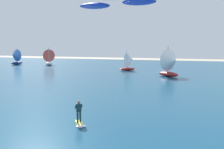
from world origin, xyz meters
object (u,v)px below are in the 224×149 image
object	(u,v)px
sailboat_outermost	(129,62)
sailboat_trailing	(48,57)
kite	(116,1)
kitesurfer	(79,116)
sailboat_center_horizon	(171,63)
sailboat_heeled_over	(15,57)

from	to	relation	value
sailboat_outermost	sailboat_trailing	size ratio (longest dim) A/B	0.89
sailboat_trailing	kite	bearing A→B (deg)	-53.11
kitesurfer	sailboat_trailing	distance (m)	57.64
sailboat_trailing	sailboat_center_horizon	size ratio (longest dim) A/B	0.89
kite	sailboat_trailing	xyz separation A→B (m)	(-33.84, 45.09, -6.82)
sailboat_heeled_over	sailboat_trailing	distance (m)	9.54
kitesurfer	sailboat_center_horizon	distance (m)	31.03
kitesurfer	sailboat_heeled_over	world-z (taller)	sailboat_heeled_over
kite	sailboat_trailing	bearing A→B (deg)	126.89
kitesurfer	sailboat_center_horizon	world-z (taller)	sailboat_center_horizon
kitesurfer	kite	bearing A→B (deg)	56.94
kitesurfer	sailboat_heeled_over	xyz separation A→B (m)	(-41.37, 46.17, 1.54)
kitesurfer	kite	world-z (taller)	kite
sailboat_center_horizon	sailboat_heeled_over	bearing A→B (deg)	160.95
sailboat_heeled_over	sailboat_center_horizon	xyz separation A→B (m)	(44.42, -15.34, 0.30)
sailboat_heeled_over	sailboat_center_horizon	bearing A→B (deg)	-19.05
sailboat_heeled_over	sailboat_outermost	size ratio (longest dim) A/B	1.11
sailboat_center_horizon	sailboat_outermost	bearing A→B (deg)	138.42
kite	sailboat_outermost	bearing A→B (deg)	103.20
sailboat_outermost	sailboat_center_horizon	xyz separation A→B (m)	(9.81, -8.70, 0.52)
sailboat_trailing	sailboat_heeled_over	bearing A→B (deg)	-169.38
sailboat_trailing	sailboat_outermost	bearing A→B (deg)	-18.41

